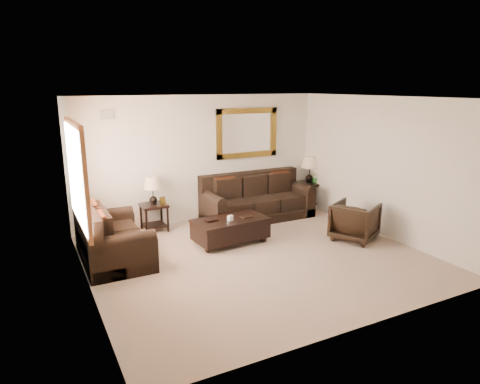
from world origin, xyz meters
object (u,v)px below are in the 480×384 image
sofa (256,202)px  end_table_right (309,174)px  end_table_left (153,196)px  armchair (355,219)px  coffee_table (230,228)px  loveseat (110,240)px

sofa → end_table_right: end_table_right is taller
end_table_left → end_table_right: bearing=-0.4°
end_table_right → armchair: bearing=-103.8°
end_table_right → armchair: end_table_right is taller
end_table_right → coffee_table: (-2.75, -1.31, -0.52)m
sofa → loveseat: bearing=-163.6°
armchair → end_table_right: bearing=-41.5°
sofa → armchair: size_ratio=3.03×
end_table_left → armchair: 4.00m
sofa → armchair: bearing=-64.6°
sofa → end_table_left: end_table_left is taller
sofa → end_table_left: size_ratio=2.17×
end_table_left → coffee_table: size_ratio=0.79×
coffee_table → end_table_right: bearing=21.3°
end_table_left → sofa: bearing=-4.5°
sofa → coffee_table: 1.67m
sofa → coffee_table: (-1.21, -1.16, -0.07)m
loveseat → coffee_table: bearing=-94.2°
end_table_left → armchair: size_ratio=1.40×
end_table_left → coffee_table: bearing=-51.2°
coffee_table → loveseat: bearing=171.6°
sofa → coffee_table: sofa is taller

